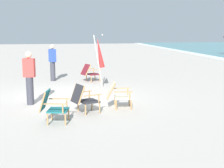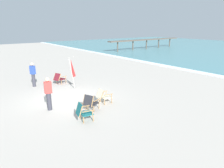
{
  "view_description": "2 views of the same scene",
  "coord_description": "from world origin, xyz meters",
  "px_view_note": "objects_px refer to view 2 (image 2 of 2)",
  "views": [
    {
      "loc": [
        10.49,
        -0.25,
        2.28
      ],
      "look_at": [
        0.65,
        1.35,
        0.53
      ],
      "focal_mm": 50.0,
      "sensor_mm": 36.0,
      "label": 1
    },
    {
      "loc": [
        9.85,
        -4.26,
        3.95
      ],
      "look_at": [
        0.78,
        2.64,
        0.6
      ],
      "focal_mm": 32.0,
      "sensor_mm": 36.0,
      "label": 2
    }
  ],
  "objects_px": {
    "beach_chair_mid_center": "(59,78)",
    "person_by_waterline": "(48,93)",
    "beach_chair_back_left": "(103,96)",
    "person_near_chairs": "(33,74)",
    "umbrella_furled_red": "(72,68)",
    "beach_chair_front_right": "(83,112)",
    "beach_chair_front_left": "(91,102)"
  },
  "relations": [
    {
      "from": "beach_chair_mid_center",
      "to": "person_by_waterline",
      "type": "bearing_deg",
      "value": -28.94
    },
    {
      "from": "beach_chair_back_left",
      "to": "person_near_chairs",
      "type": "distance_m",
      "value": 5.67
    },
    {
      "from": "beach_chair_back_left",
      "to": "person_by_waterline",
      "type": "distance_m",
      "value": 2.74
    },
    {
      "from": "umbrella_furled_red",
      "to": "person_by_waterline",
      "type": "distance_m",
      "value": 3.41
    },
    {
      "from": "beach_chair_back_left",
      "to": "person_by_waterline",
      "type": "xyz_separation_m",
      "value": [
        -0.88,
        -2.56,
        0.41
      ]
    },
    {
      "from": "beach_chair_front_right",
      "to": "person_near_chairs",
      "type": "height_order",
      "value": "person_near_chairs"
    },
    {
      "from": "person_near_chairs",
      "to": "person_by_waterline",
      "type": "distance_m",
      "value": 4.46
    },
    {
      "from": "beach_chair_front_left",
      "to": "umbrella_furled_red",
      "type": "xyz_separation_m",
      "value": [
        -3.6,
        0.89,
        0.94
      ]
    },
    {
      "from": "beach_chair_front_right",
      "to": "person_by_waterline",
      "type": "xyz_separation_m",
      "value": [
        -2.04,
        -0.72,
        0.41
      ]
    },
    {
      "from": "person_by_waterline",
      "to": "person_near_chairs",
      "type": "bearing_deg",
      "value": 172.5
    },
    {
      "from": "beach_chair_front_left",
      "to": "person_by_waterline",
      "type": "height_order",
      "value": "person_by_waterline"
    },
    {
      "from": "beach_chair_mid_center",
      "to": "person_near_chairs",
      "type": "relative_size",
      "value": 0.56
    },
    {
      "from": "beach_chair_front_left",
      "to": "beach_chair_front_right",
      "type": "bearing_deg",
      "value": -47.42
    },
    {
      "from": "beach_chair_back_left",
      "to": "person_by_waterline",
      "type": "bearing_deg",
      "value": -109.06
    },
    {
      "from": "beach_chair_mid_center",
      "to": "beach_chair_front_right",
      "type": "distance_m",
      "value": 6.18
    },
    {
      "from": "umbrella_furled_red",
      "to": "person_near_chairs",
      "type": "xyz_separation_m",
      "value": [
        -2.09,
        -1.85,
        -0.54
      ]
    },
    {
      "from": "beach_chair_front_left",
      "to": "person_near_chairs",
      "type": "height_order",
      "value": "person_near_chairs"
    },
    {
      "from": "umbrella_furled_red",
      "to": "person_near_chairs",
      "type": "distance_m",
      "value": 2.85
    },
    {
      "from": "umbrella_furled_red",
      "to": "person_by_waterline",
      "type": "height_order",
      "value": "umbrella_furled_red"
    },
    {
      "from": "beach_chair_front_left",
      "to": "umbrella_furled_red",
      "type": "bearing_deg",
      "value": 166.14
    },
    {
      "from": "beach_chair_front_left",
      "to": "person_by_waterline",
      "type": "relative_size",
      "value": 0.52
    },
    {
      "from": "beach_chair_mid_center",
      "to": "beach_chair_front_right",
      "type": "relative_size",
      "value": 1.12
    },
    {
      "from": "beach_chair_front_right",
      "to": "person_by_waterline",
      "type": "height_order",
      "value": "person_by_waterline"
    },
    {
      "from": "beach_chair_back_left",
      "to": "person_near_chairs",
      "type": "height_order",
      "value": "person_near_chairs"
    },
    {
      "from": "person_near_chairs",
      "to": "person_by_waterline",
      "type": "xyz_separation_m",
      "value": [
        4.42,
        -0.58,
        0.0
      ]
    },
    {
      "from": "beach_chair_back_left",
      "to": "umbrella_furled_red",
      "type": "relative_size",
      "value": 0.38
    },
    {
      "from": "umbrella_furled_red",
      "to": "beach_chair_mid_center",
      "type": "bearing_deg",
      "value": -171.63
    },
    {
      "from": "beach_chair_front_right",
      "to": "umbrella_furled_red",
      "type": "relative_size",
      "value": 0.39
    },
    {
      "from": "beach_chair_front_right",
      "to": "beach_chair_mid_center",
      "type": "bearing_deg",
      "value": 166.18
    },
    {
      "from": "beach_chair_front_right",
      "to": "beach_chair_front_left",
      "type": "height_order",
      "value": "beach_chair_front_right"
    },
    {
      "from": "beach_chair_back_left",
      "to": "beach_chair_front_left",
      "type": "distance_m",
      "value": 1.08
    },
    {
      "from": "beach_chair_front_right",
      "to": "beach_chair_back_left",
      "type": "bearing_deg",
      "value": 121.98
    }
  ]
}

